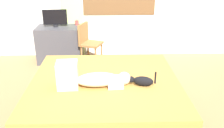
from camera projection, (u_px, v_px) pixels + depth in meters
name	position (u px, v px, depth m)	size (l,w,h in m)	color
ground_plane	(105.00, 110.00, 3.55)	(16.00, 16.00, 0.00)	olive
bed	(105.00, 96.00, 3.42)	(2.05, 1.95, 0.50)	#997A56
person_lying	(90.00, 78.00, 3.12)	(0.94, 0.32, 0.34)	#CCB299
cat	(142.00, 81.00, 3.15)	(0.35, 0.17, 0.21)	black
desk	(60.00, 44.00, 5.14)	(0.90, 0.56, 0.74)	#38383D
tv_monitor	(55.00, 18.00, 4.92)	(0.48, 0.10, 0.35)	black
cup	(77.00, 23.00, 5.12)	(0.08, 0.08, 0.10)	#B23D38
chair_by_desk	(88.00, 41.00, 4.88)	(0.49, 0.49, 0.86)	brown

